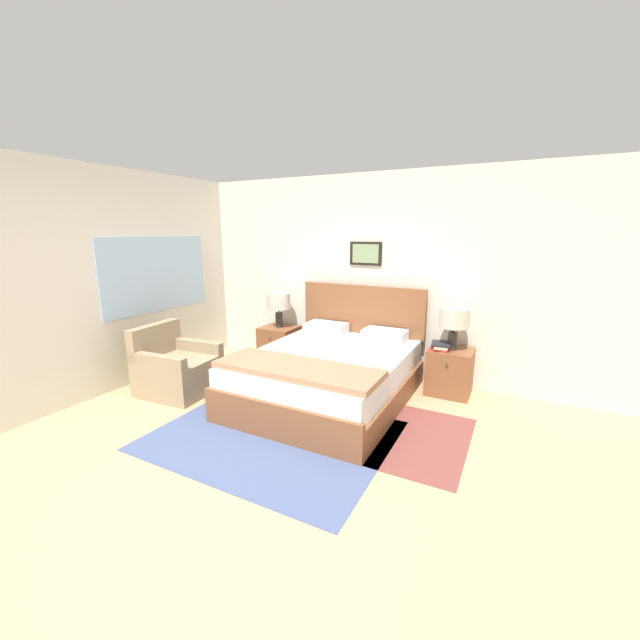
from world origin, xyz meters
TOP-DOWN VIEW (x-y plane):
  - ground_plane at (0.00, 0.00)m, footprint 16.00×16.00m
  - wall_back at (0.00, 2.72)m, footprint 7.13×0.09m
  - wall_left at (-2.40, 1.35)m, footprint 0.08×5.09m
  - area_rug_main at (-0.06, 0.61)m, footprint 2.14×1.69m
  - area_rug_bedside at (1.17, 1.19)m, footprint 0.88×1.29m
  - bed at (0.04, 1.61)m, footprint 1.68×2.09m
  - armchair at (-1.66, 0.97)m, footprint 0.83×0.79m
  - nightstand_near_window at (-1.15, 2.41)m, footprint 0.49×0.47m
  - nightstand_by_door at (1.23, 2.41)m, footprint 0.49×0.47m
  - table_lamp_near_window at (-1.15, 2.42)m, footprint 0.33×0.33m
  - table_lamp_by_door at (1.23, 2.42)m, footprint 0.33×0.33m
  - book_thick_bottom at (1.12, 2.37)m, footprint 0.23×0.28m
  - book_hardcover_middle at (1.12, 2.37)m, footprint 0.20×0.30m
  - book_novel_upper at (1.12, 2.37)m, footprint 0.24×0.27m

SIDE VIEW (x-z plane):
  - ground_plane at x=0.00m, z-range 0.00..0.00m
  - area_rug_main at x=-0.06m, z-range 0.00..0.01m
  - area_rug_bedside at x=1.17m, z-range 0.00..0.01m
  - nightstand_near_window at x=-1.15m, z-range 0.00..0.54m
  - nightstand_by_door at x=1.23m, z-range 0.00..0.54m
  - armchair at x=-1.66m, z-range -0.13..0.67m
  - bed at x=0.04m, z-range -0.29..0.90m
  - book_thick_bottom at x=1.12m, z-range 0.54..0.57m
  - book_hardcover_middle at x=1.12m, z-range 0.57..0.59m
  - book_novel_upper at x=1.12m, z-range 0.59..0.62m
  - table_lamp_near_window at x=-1.15m, z-range 0.65..1.14m
  - table_lamp_by_door at x=1.23m, z-range 0.65..1.14m
  - wall_back at x=0.00m, z-range 0.00..2.60m
  - wall_left at x=-2.40m, z-range 0.00..2.60m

